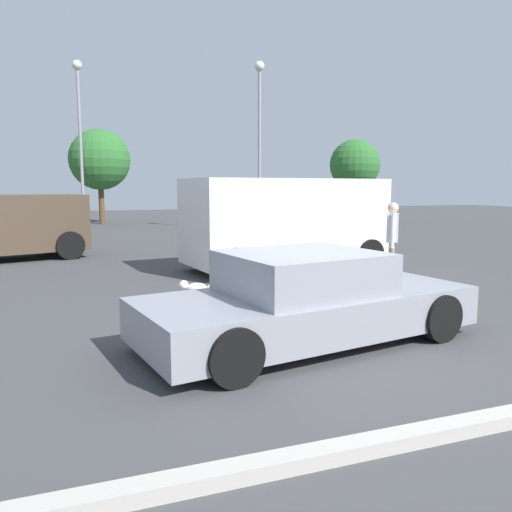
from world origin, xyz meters
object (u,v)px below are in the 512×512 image
Objects in this scene: dog at (195,289)px; van_white at (286,221)px; sedan_foreground at (306,301)px; pedestrian at (392,234)px; light_post_near at (259,120)px; light_post_far at (79,120)px.

van_white reaches higher than dog.
pedestrian is (3.66, 3.34, 0.47)m from sedan_foreground.
dog is 0.11× the size of van_white.
light_post_near is (6.10, 12.97, 4.75)m from dog.
light_post_far is at bearing 145.24° from pedestrian.
light_post_far is (-5.92, 15.84, 4.06)m from pedestrian.
light_post_far reaches higher than van_white.
pedestrian is at bearing -97.35° from light_post_near.
sedan_foreground is 6.05m from van_white.
light_post_far reaches higher than sedan_foreground.
light_post_near is at bearing -87.32° from dog.
pedestrian reaches higher than dog.
light_post_near is (5.27, 15.85, 4.43)m from sedan_foreground.
dog is 15.10m from light_post_near.
van_white reaches higher than sedan_foreground.
dog is 4.16m from van_white.
pedestrian is 0.22× the size of light_post_far.
van_white is at bearing 59.18° from sedan_foreground.
light_post_far reaches higher than light_post_near.
light_post_near is at bearing 65.59° from van_white.
dog is 4.58m from pedestrian.
sedan_foreground is 0.62× the size of light_post_far.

